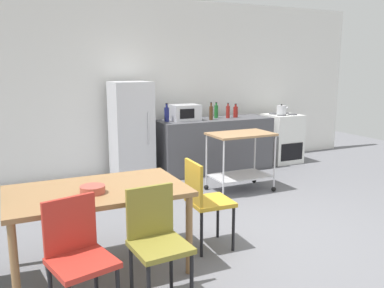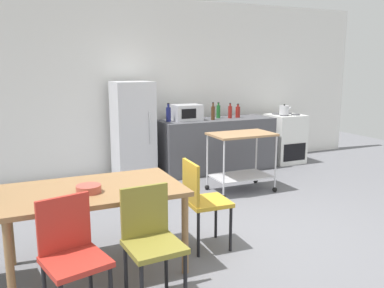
% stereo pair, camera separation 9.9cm
% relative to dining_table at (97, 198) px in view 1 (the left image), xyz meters
% --- Properties ---
extents(ground_plane, '(12.00, 12.00, 0.00)m').
position_rel_dining_table_xyz_m(ground_plane, '(1.69, 0.04, -0.67)').
color(ground_plane, slate).
extents(back_wall, '(8.40, 0.12, 2.90)m').
position_rel_dining_table_xyz_m(back_wall, '(1.69, 3.24, 0.78)').
color(back_wall, white).
rests_on(back_wall, ground_plane).
extents(kitchen_counter, '(2.00, 0.64, 0.90)m').
position_rel_dining_table_xyz_m(kitchen_counter, '(2.59, 2.64, -0.22)').
color(kitchen_counter, '#4C4C51').
rests_on(kitchen_counter, ground_plane).
extents(dining_table, '(1.50, 0.90, 0.75)m').
position_rel_dining_table_xyz_m(dining_table, '(0.00, 0.00, 0.00)').
color(dining_table, olive).
rests_on(dining_table, ground_plane).
extents(chair_mustard, '(0.42, 0.42, 0.89)m').
position_rel_dining_table_xyz_m(chair_mustard, '(1.03, -0.00, -0.15)').
color(chair_mustard, gold).
rests_on(chair_mustard, ground_plane).
extents(chair_olive, '(0.43, 0.43, 0.89)m').
position_rel_dining_table_xyz_m(chair_olive, '(0.29, -0.67, -0.15)').
color(chair_olive, olive).
rests_on(chair_olive, ground_plane).
extents(chair_red, '(0.48, 0.48, 0.89)m').
position_rel_dining_table_xyz_m(chair_red, '(-0.29, -0.68, -0.15)').
color(chair_red, '#B72D23').
rests_on(chair_red, ground_plane).
extents(stove_oven, '(0.60, 0.61, 0.92)m').
position_rel_dining_table_xyz_m(stove_oven, '(4.04, 2.66, -0.22)').
color(stove_oven, white).
rests_on(stove_oven, ground_plane).
extents(refrigerator, '(0.60, 0.63, 1.55)m').
position_rel_dining_table_xyz_m(refrigerator, '(1.14, 2.74, 0.10)').
color(refrigerator, silver).
rests_on(refrigerator, ground_plane).
extents(kitchen_cart, '(0.91, 0.57, 0.85)m').
position_rel_dining_table_xyz_m(kitchen_cart, '(2.36, 1.45, -0.10)').
color(kitchen_cart, '#A37A51').
rests_on(kitchen_cart, ground_plane).
extents(bottle_soy_sauce, '(0.08, 0.08, 0.30)m').
position_rel_dining_table_xyz_m(bottle_soy_sauce, '(1.72, 2.68, 0.35)').
color(bottle_soy_sauce, navy).
rests_on(bottle_soy_sauce, kitchen_counter).
extents(microwave, '(0.46, 0.35, 0.26)m').
position_rel_dining_table_xyz_m(microwave, '(2.05, 2.69, 0.36)').
color(microwave, silver).
rests_on(microwave, kitchen_counter).
extents(bottle_sesame_oil, '(0.06, 0.06, 0.30)m').
position_rel_dining_table_xyz_m(bottle_sesame_oil, '(2.47, 2.56, 0.35)').
color(bottle_sesame_oil, '#4C2D19').
rests_on(bottle_sesame_oil, kitchen_counter).
extents(bottle_wine, '(0.07, 0.07, 0.27)m').
position_rel_dining_table_xyz_m(bottle_wine, '(2.66, 2.74, 0.35)').
color(bottle_wine, '#1E6628').
rests_on(bottle_wine, kitchen_counter).
extents(bottle_vinegar, '(0.07, 0.07, 0.26)m').
position_rel_dining_table_xyz_m(bottle_vinegar, '(2.84, 2.65, 0.34)').
color(bottle_vinegar, maroon).
rests_on(bottle_vinegar, kitchen_counter).
extents(bottle_sparkling_water, '(0.08, 0.08, 0.24)m').
position_rel_dining_table_xyz_m(bottle_sparkling_water, '(3.01, 2.67, 0.33)').
color(bottle_sparkling_water, maroon).
rests_on(bottle_sparkling_water, kitchen_counter).
extents(fruit_bowl, '(0.21, 0.21, 0.06)m').
position_rel_dining_table_xyz_m(fruit_bowl, '(-0.06, -0.11, 0.11)').
color(fruit_bowl, '#B24C3F').
rests_on(fruit_bowl, dining_table).
extents(kettle, '(0.24, 0.17, 0.19)m').
position_rel_dining_table_xyz_m(kettle, '(3.92, 2.56, 0.33)').
color(kettle, silver).
rests_on(kettle, stove_oven).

